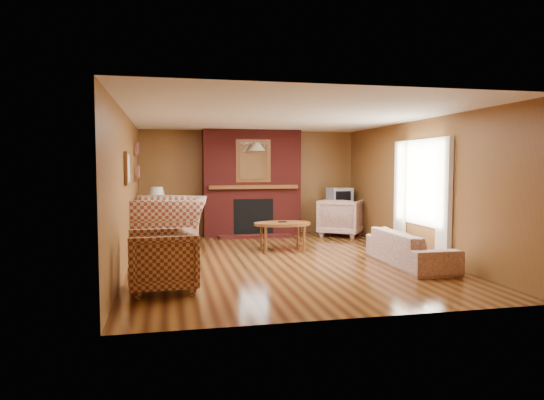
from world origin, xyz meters
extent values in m
plane|color=#43210E|center=(0.00, 0.00, 0.00)|extent=(6.50, 6.50, 0.00)
plane|color=white|center=(0.00, 0.00, 2.40)|extent=(6.50, 6.50, 0.00)
plane|color=brown|center=(0.00, 3.25, 1.20)|extent=(6.50, 0.00, 6.50)
plane|color=brown|center=(0.00, -3.25, 1.20)|extent=(6.50, 0.00, 6.50)
plane|color=brown|center=(-2.50, 0.00, 1.20)|extent=(0.00, 6.50, 6.50)
plane|color=brown|center=(2.50, 0.00, 1.20)|extent=(0.00, 6.50, 6.50)
cube|color=#5B1713|center=(0.00, 3.00, 1.20)|extent=(2.20, 0.50, 2.40)
cube|color=black|center=(0.00, 2.77, 0.45)|extent=(0.90, 0.06, 0.80)
cube|color=#5B1713|center=(0.00, 2.60, 0.03)|extent=(1.60, 0.35, 0.06)
cube|color=brown|center=(0.00, 2.73, 1.12)|extent=(2.00, 0.18, 0.08)
cube|color=brown|center=(0.00, 2.76, 1.70)|extent=(0.78, 0.05, 0.95)
cube|color=white|center=(0.00, 2.73, 1.70)|extent=(0.62, 0.02, 0.80)
cube|color=beige|center=(2.44, -0.95, 1.05)|extent=(0.08, 0.35, 2.00)
cube|color=beige|center=(2.44, 0.55, 1.05)|extent=(0.08, 0.35, 2.00)
cube|color=white|center=(2.48, -0.20, 1.30)|extent=(0.03, 1.10, 1.50)
cube|color=brown|center=(-2.47, 1.90, 1.35)|extent=(0.06, 0.55, 0.04)
cube|color=brown|center=(-2.47, 1.90, 1.80)|extent=(0.06, 0.55, 0.04)
cube|color=brown|center=(-2.47, -0.30, 1.55)|extent=(0.04, 0.40, 0.50)
cube|color=white|center=(-2.44, -0.30, 1.55)|extent=(0.01, 0.32, 0.42)
cylinder|color=black|center=(0.00, 2.30, 2.22)|extent=(0.01, 0.01, 0.35)
cone|color=#B77449|center=(0.00, 2.30, 2.00)|extent=(0.36, 0.36, 0.18)
imported|color=maroon|center=(-1.85, 1.13, 0.51)|extent=(1.49, 1.67, 1.01)
imported|color=maroon|center=(-1.95, -1.69, 0.39)|extent=(0.90, 0.88, 0.78)
imported|color=beige|center=(1.90, -0.89, 0.27)|extent=(0.77, 1.89, 0.55)
imported|color=beige|center=(1.98, 2.48, 0.42)|extent=(1.27, 1.27, 0.84)
ellipsoid|color=brown|center=(0.22, 0.88, 0.50)|extent=(1.08, 0.67, 0.05)
cube|color=black|center=(0.22, 0.88, 0.54)|extent=(0.15, 0.05, 0.02)
cylinder|color=brown|center=(0.58, 1.10, 0.24)|extent=(0.05, 0.05, 0.48)
cylinder|color=brown|center=(-0.14, 1.10, 0.24)|extent=(0.05, 0.05, 0.48)
cylinder|color=brown|center=(0.58, 0.67, 0.24)|extent=(0.05, 0.05, 0.48)
cylinder|color=brown|center=(-0.14, 0.67, 0.24)|extent=(0.05, 0.05, 0.48)
cube|color=brown|center=(-2.10, 2.45, 0.27)|extent=(0.44, 0.44, 0.54)
sphere|color=white|center=(-2.10, 2.45, 0.69)|extent=(0.30, 0.30, 0.30)
cylinder|color=black|center=(-2.10, 2.45, 0.85)|extent=(0.03, 0.03, 0.09)
cone|color=silver|center=(-2.10, 2.45, 1.02)|extent=(0.37, 0.37, 0.26)
cube|color=black|center=(2.05, 2.80, 0.31)|extent=(0.61, 0.56, 0.63)
cube|color=#B1B3B9|center=(2.05, 2.80, 0.85)|extent=(0.53, 0.52, 0.45)
cube|color=black|center=(2.05, 2.55, 0.85)|extent=(0.38, 0.06, 0.32)
camera|label=1|loc=(-1.86, -7.90, 1.58)|focal=32.00mm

